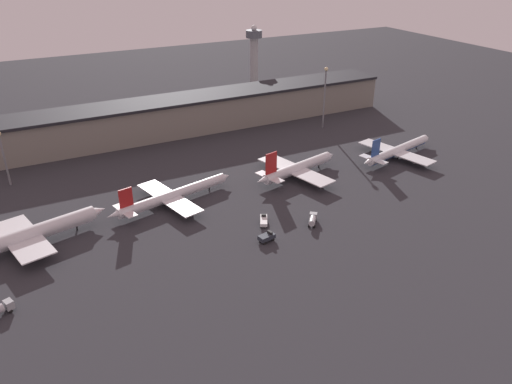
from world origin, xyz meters
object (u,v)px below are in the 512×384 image
airplane_3 (398,150)px  service_vehicle_2 (267,237)px  control_tower (254,53)px  service_vehicle_1 (313,219)px  airplane_2 (297,168)px  airplane_1 (173,196)px  airplane_0 (28,235)px  service_vehicle_0 (264,220)px

airplane_3 → service_vehicle_2: (-76.94, -31.20, -1.63)m
service_vehicle_2 → airplane_3: bearing=11.5°
control_tower → service_vehicle_2: bearing=-115.8°
service_vehicle_1 → control_tower: size_ratio=0.16×
service_vehicle_2 → control_tower: size_ratio=0.14×
airplane_2 → service_vehicle_2: (-31.27, -34.19, -1.93)m
airplane_1 → airplane_2: size_ratio=1.18×
airplane_0 → service_vehicle_1: 83.26m
service_vehicle_0 → service_vehicle_2: service_vehicle_2 is taller
service_vehicle_0 → service_vehicle_1: service_vehicle_1 is taller
airplane_0 → airplane_3: size_ratio=1.06×
airplane_0 → airplane_2: (92.98, 5.80, -0.56)m
service_vehicle_1 → control_tower: bearing=18.5°
control_tower → service_vehicle_0: bearing=-116.0°
airplane_2 → airplane_3: 45.78m
airplane_0 → airplane_3: bearing=-12.6°
airplane_3 → service_vehicle_0: airplane_3 is taller
airplane_3 → service_vehicle_0: 76.41m
service_vehicle_1 → service_vehicle_2: bearing=136.0°
service_vehicle_1 → airplane_2: bearing=15.3°
airplane_3 → service_vehicle_2: bearing=-171.6°
airplane_0 → airplane_1: airplane_0 is taller
service_vehicle_0 → service_vehicle_2: 9.83m
service_vehicle_1 → service_vehicle_0: bearing=101.7°
airplane_0 → airplane_2: bearing=-10.1°
control_tower → airplane_1: bearing=-128.1°
airplane_3 → control_tower: control_tower is taller
airplane_2 → control_tower: 120.78m
airplane_3 → service_vehicle_1: airplane_3 is taller
airplane_2 → service_vehicle_0: bearing=-151.2°
airplane_3 → airplane_0: bearing=167.4°
airplane_2 → service_vehicle_1: bearing=-127.3°
service_vehicle_0 → service_vehicle_2: (-3.83, -9.05, 0.12)m
service_vehicle_2 → service_vehicle_1: bearing=-3.4°
service_vehicle_0 → service_vehicle_1: bearing=-89.2°
service_vehicle_0 → airplane_1: bearing=66.3°
airplane_0 → service_vehicle_1: airplane_0 is taller
airplane_0 → control_tower: control_tower is taller
airplane_0 → service_vehicle_0: (65.54, -19.33, -2.61)m
airplane_1 → service_vehicle_2: size_ratio=8.86×
airplane_1 → service_vehicle_0: airplane_1 is taller
airplane_2 → control_tower: bearing=56.8°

